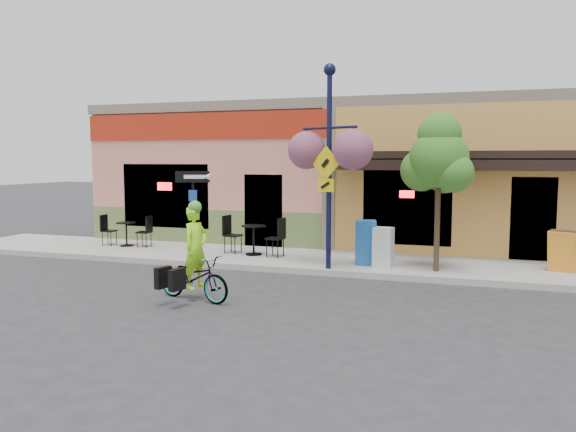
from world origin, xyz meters
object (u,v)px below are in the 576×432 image
object	(u,v)px
newspaper_box_grey	(383,247)
building	(385,174)
bicycle	(194,278)
one_way_sign	(194,216)
cyclist_rider	(196,260)
newspaper_box_blue	(365,242)
street_tree	(438,192)
lamp_post	(329,167)

from	to	relation	value
newspaper_box_grey	building	bearing A→B (deg)	104.25
bicycle	one_way_sign	distance (m)	3.69
cyclist_rider	one_way_sign	bearing A→B (deg)	42.52
one_way_sign	newspaper_box_grey	size ratio (longest dim) A/B	2.38
one_way_sign	newspaper_box_blue	xyz separation A→B (m)	(4.31, 0.80, -0.60)
cyclist_rider	newspaper_box_blue	xyz separation A→B (m)	(2.59, 3.99, -0.10)
street_tree	newspaper_box_grey	bearing A→B (deg)	175.54
building	street_tree	world-z (taller)	building
newspaper_box_blue	newspaper_box_grey	bearing A→B (deg)	-38.39
newspaper_box_blue	newspaper_box_grey	xyz separation A→B (m)	(0.47, -0.22, -0.07)
bicycle	newspaper_box_grey	xyz separation A→B (m)	(3.11, 3.77, 0.19)
newspaper_box_blue	cyclist_rider	bearing A→B (deg)	-136.79
cyclist_rider	building	bearing A→B (deg)	1.98
newspaper_box_blue	bicycle	bearing A→B (deg)	-137.29
building	lamp_post	xyz separation A→B (m)	(-0.32, -6.80, 0.31)
lamp_post	one_way_sign	world-z (taller)	lamp_post
lamp_post	bicycle	bearing A→B (deg)	-99.00
lamp_post	newspaper_box_blue	distance (m)	2.15
lamp_post	newspaper_box_blue	size ratio (longest dim) A/B	4.37
street_tree	lamp_post	bearing A→B (deg)	-168.97
building	newspaper_box_blue	xyz separation A→B (m)	(0.42, -6.01, -1.55)
newspaper_box_blue	newspaper_box_grey	distance (m)	0.52
one_way_sign	street_tree	world-z (taller)	street_tree
one_way_sign	bicycle	bearing A→B (deg)	-79.07
building	one_way_sign	bearing A→B (deg)	-119.70
cyclist_rider	lamp_post	distance (m)	4.09
building	newspaper_box_grey	size ratio (longest dim) A/B	18.85
one_way_sign	newspaper_box_grey	distance (m)	4.86
bicycle	street_tree	bearing A→B (deg)	-35.67
building	lamp_post	bearing A→B (deg)	-92.70
building	street_tree	size ratio (longest dim) A/B	4.92
lamp_post	newspaper_box_grey	xyz separation A→B (m)	(1.22, 0.58, -1.92)
building	bicycle	distance (m)	10.40
newspaper_box_grey	one_way_sign	bearing A→B (deg)	-166.93
cyclist_rider	newspaper_box_blue	world-z (taller)	cyclist_rider
newspaper_box_grey	street_tree	distance (m)	1.85
newspaper_box_blue	building	bearing A→B (deg)	80.25
building	one_way_sign	world-z (taller)	building
newspaper_box_blue	one_way_sign	bearing A→B (deg)	176.79
lamp_post	street_tree	xyz separation A→B (m)	(2.47, 0.48, -0.56)
building	newspaper_box_grey	world-z (taller)	building
cyclist_rider	lamp_post	world-z (taller)	lamp_post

